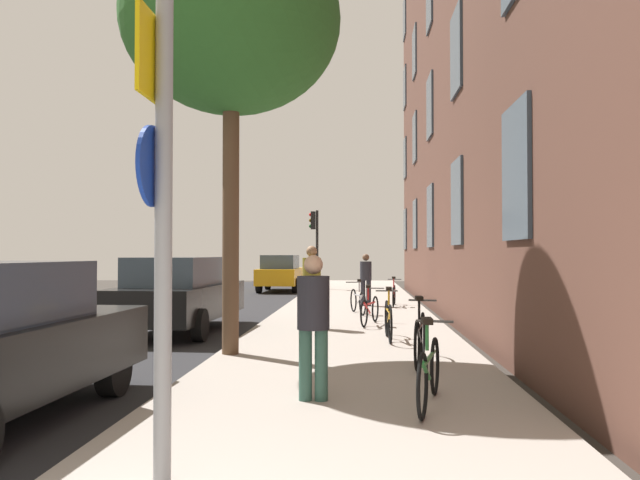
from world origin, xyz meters
name	(u,v)px	position (x,y,z in m)	size (l,w,h in m)	color
ground_plane	(225,316)	(-2.40, 15.00, 0.00)	(41.80, 41.80, 0.00)	#332D28
road_asphalt	(150,315)	(-4.50, 15.00, 0.01)	(7.00, 38.00, 0.01)	#232326
sidewalk	(353,314)	(1.10, 15.00, 0.06)	(4.20, 38.00, 0.12)	#9E9389
building_facade	(451,45)	(3.69, 14.50, 7.17)	(0.56, 27.00, 14.31)	#513328
sign_post	(160,193)	(-0.08, 2.68, 2.13)	(0.15, 0.60, 3.56)	gray
traffic_light	(315,235)	(-0.71, 25.63, 2.53)	(0.43, 0.24, 3.52)	black
tree_near	(231,22)	(-0.76, 8.12, 5.43)	(3.51, 3.51, 6.82)	brown
bicycle_0	(429,371)	(2.01, 4.99, 0.49)	(0.55, 1.68, 0.94)	black
bicycle_1	(420,337)	(2.15, 7.39, 0.51)	(0.47, 1.71, 0.99)	black
bicycle_2	(388,319)	(1.82, 9.79, 0.50)	(0.42, 1.64, 0.98)	black
bicycle_3	(370,309)	(1.51, 12.19, 0.47)	(0.57, 1.64, 0.89)	black
bicycle_4	(358,300)	(1.24, 14.59, 0.48)	(0.54, 1.58, 0.92)	black
bicycle_5	(394,295)	(2.32, 16.99, 0.47)	(0.42, 1.61, 0.89)	black
pedestrian_0	(313,317)	(0.79, 5.18, 1.02)	(0.45, 0.45, 1.58)	#33594C
pedestrian_1	(312,281)	(0.27, 11.48, 1.12)	(0.52, 0.52, 1.75)	#33594C
pedestrian_2	(366,276)	(1.48, 17.05, 1.02)	(0.36, 0.36, 1.57)	#26262D
car_1	(179,294)	(-2.60, 11.45, 0.84)	(1.98, 4.48, 1.62)	black
car_2	(281,273)	(-2.24, 25.47, 0.84)	(1.78, 3.96, 1.62)	orange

